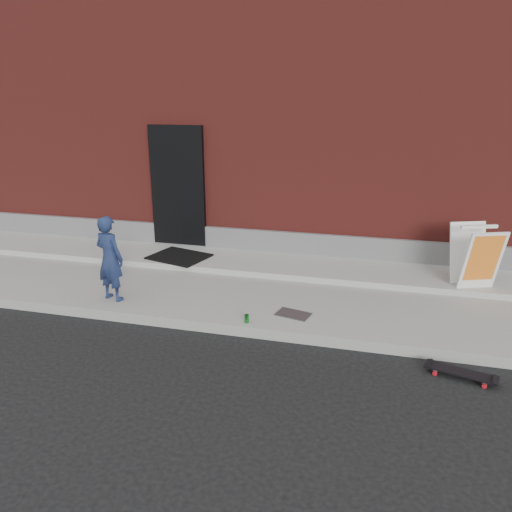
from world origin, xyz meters
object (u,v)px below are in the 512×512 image
(pizza_sign, at_px, (476,256))
(soda_can, at_px, (247,319))
(skateboard, at_px, (461,373))
(child, at_px, (110,259))

(pizza_sign, relative_size, soda_can, 8.31)
(skateboard, relative_size, pizza_sign, 0.82)
(child, distance_m, skateboard, 4.92)
(skateboard, bearing_deg, pizza_sign, 79.88)
(child, bearing_deg, soda_can, -172.28)
(pizza_sign, bearing_deg, soda_can, -148.18)
(skateboard, bearing_deg, child, 170.97)
(child, xyz_separation_m, soda_can, (2.15, -0.28, -0.58))
(child, xyz_separation_m, skateboard, (4.81, -0.76, -0.72))
(pizza_sign, bearing_deg, skateboard, -100.12)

